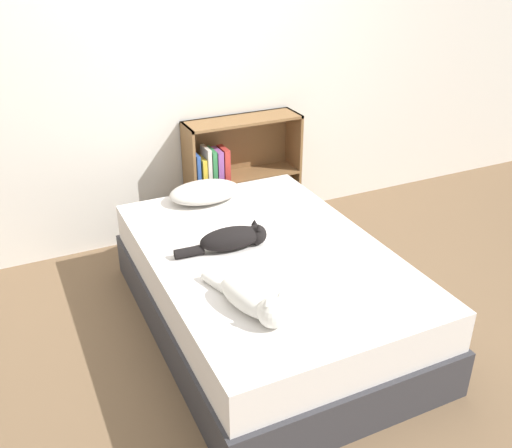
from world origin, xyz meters
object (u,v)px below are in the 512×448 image
object	(u,v)px
bed	(267,289)
pillow	(205,192)
cat_dark	(233,238)
cat_light	(254,301)
bookshelf	(236,172)

from	to	relation	value
bed	pillow	xyz separation A→B (m)	(-0.07, 0.77, 0.31)
pillow	cat_dark	xyz separation A→B (m)	(-0.08, -0.66, 0.00)
cat_light	cat_dark	world-z (taller)	cat_light
pillow	cat_dark	size ratio (longest dim) A/B	0.89
bed	cat_dark	bearing A→B (deg)	144.34
pillow	cat_light	distance (m)	1.28
bed	pillow	world-z (taller)	pillow
pillow	cat_light	bearing A→B (deg)	-100.61
cat_light	bookshelf	distance (m)	1.82
pillow	cat_dark	bearing A→B (deg)	-97.09
bookshelf	cat_dark	bearing A→B (deg)	-114.12
cat_dark	bookshelf	world-z (taller)	bookshelf
bed	cat_dark	world-z (taller)	cat_dark
bed	cat_light	xyz separation A→B (m)	(-0.31, -0.48, 0.32)
cat_dark	bookshelf	bearing A→B (deg)	69.76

